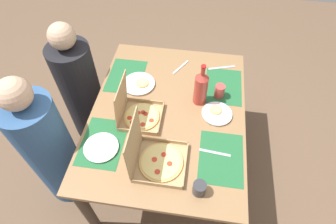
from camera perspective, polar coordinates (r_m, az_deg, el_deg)
name	(u,v)px	position (r m, az deg, el deg)	size (l,w,h in m)	color
ground_plane	(168,164)	(2.46, 0.00, -10.69)	(6.00, 6.00, 0.00)	brown
dining_table	(168,122)	(1.93, 0.00, -1.99)	(1.33, 1.03, 0.73)	#3F3328
placemat_near_left	(221,158)	(1.68, 10.93, -9.29)	(0.36, 0.26, 0.00)	#236638
placemat_near_right	(223,86)	(2.05, 11.39, 5.30)	(0.36, 0.26, 0.00)	#236638
placemat_far_left	(103,142)	(1.76, -13.35, -6.16)	(0.36, 0.26, 0.00)	#236638
placemat_far_right	(126,76)	(2.11, -8.67, 7.44)	(0.36, 0.26, 0.00)	#236638
pizza_box_corner_left	(155,158)	(1.60, -2.68, -9.53)	(0.29, 0.30, 0.33)	tan
pizza_box_corner_right	(137,113)	(1.80, -6.39, -0.19)	(0.26, 0.27, 0.30)	tan
plate_near_right	(101,148)	(1.73, -13.67, -7.17)	(0.21, 0.21, 0.02)	white
plate_far_right	(139,84)	(2.02, -5.99, 5.85)	(0.23, 0.23, 0.03)	white
plate_far_left	(217,113)	(1.86, 10.06, -0.29)	(0.20, 0.20, 0.03)	white
soda_bottle	(201,88)	(1.83, 6.82, 5.04)	(0.09, 0.09, 0.32)	#B2382D
cup_clear_right	(199,188)	(1.53, 6.50, -15.44)	(0.07, 0.07, 0.09)	#333338
cup_dark	(219,91)	(1.94, 10.62, 4.27)	(0.07, 0.07, 0.10)	#BF4742
knife_by_near_right	(222,68)	(2.19, 11.06, 9.00)	(0.21, 0.02, 0.01)	#B7B7BC
fork_by_far_right	(181,67)	(2.15, 2.66, 9.28)	(0.19, 0.02, 0.01)	#B7B7BC
fork_by_near_left	(215,153)	(1.69, 9.66, -8.31)	(0.19, 0.02, 0.01)	#B7B7BC
diner_left_seat	(50,150)	(2.07, -23.22, -7.22)	(0.32, 0.32, 1.21)	#33598C
diner_right_seat	(81,90)	(2.40, -17.55, 4.33)	(0.32, 0.32, 1.14)	black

